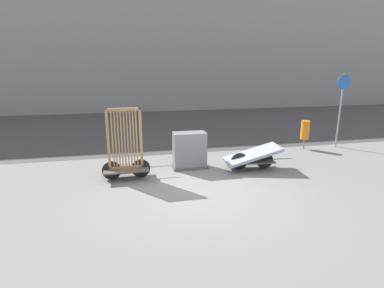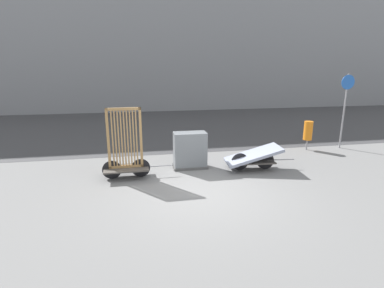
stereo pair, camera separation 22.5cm
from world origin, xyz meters
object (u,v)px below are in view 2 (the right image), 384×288
(bike_cart_with_bedframe, at_px, (126,154))
(sign_post, at_px, (345,101))
(trash_bin, at_px, (308,131))
(bike_cart_with_mattress, at_px, (253,157))
(utility_cabinet, at_px, (190,152))

(bike_cart_with_bedframe, relative_size, sign_post, 0.71)
(bike_cart_with_bedframe, xyz_separation_m, trash_bin, (6.65, 1.76, 0.03))
(bike_cart_with_mattress, height_order, trash_bin, trash_bin)
(utility_cabinet, relative_size, trash_bin, 1.03)
(bike_cart_with_bedframe, distance_m, utility_cabinet, 2.00)
(bike_cart_with_bedframe, xyz_separation_m, sign_post, (8.06, 1.75, 1.11))
(trash_bin, bearing_deg, bike_cart_with_bedframe, -165.20)
(sign_post, bearing_deg, bike_cart_with_mattress, -157.72)
(bike_cart_with_bedframe, height_order, trash_bin, bike_cart_with_bedframe)
(bike_cart_with_mattress, distance_m, trash_bin, 3.38)
(bike_cart_with_mattress, relative_size, trash_bin, 1.99)
(bike_cart_with_bedframe, height_order, sign_post, sign_post)
(bike_cart_with_bedframe, bearing_deg, trash_bin, 13.83)
(utility_cabinet, distance_m, trash_bin, 4.89)
(utility_cabinet, bearing_deg, sign_post, 11.28)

